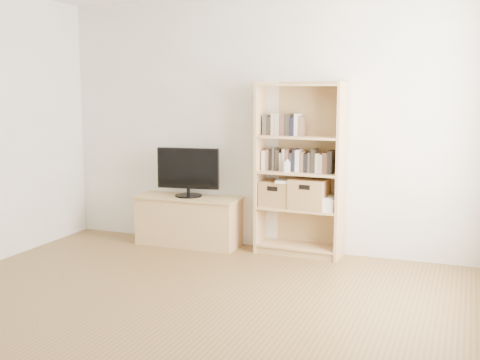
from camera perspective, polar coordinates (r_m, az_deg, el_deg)
The scene contains 12 objects.
floor at distance 4.30m, azimuth -8.92°, elevation -14.31°, with size 4.50×5.00×0.01m, color brown.
back_wall at distance 6.26m, azimuth 2.30°, elevation 5.26°, with size 4.50×0.02×2.60m, color silver.
tv_stand at distance 6.51m, azimuth -4.87°, elevation -3.95°, with size 1.10×0.41×0.50m, color tan.
bookshelf at distance 6.03m, azimuth 5.66°, elevation 0.98°, with size 0.87×0.31×1.74m, color tan.
television at distance 6.42m, azimuth -4.93°, elevation 0.75°, with size 0.67×0.05×0.53m, color black.
books_row_mid at distance 6.04m, azimuth 5.73°, elevation 1.88°, with size 0.84×0.16×0.22m, color silver.
books_row_upper at distance 6.07m, azimuth 4.04°, elevation 5.26°, with size 0.40×0.15×0.21m, color silver.
baby_monitor at distance 5.97m, azimuth 4.50°, elevation 1.23°, with size 0.05×0.03×0.10m, color white.
basket_left at distance 6.14m, azimuth 3.55°, elevation -1.29°, with size 0.31×0.26×0.26m, color #A4774A.
basket_right at distance 6.03m, azimuth 6.57°, elevation -1.31°, with size 0.36×0.30×0.30m, color #A4774A.
laptop at distance 6.05m, azimuth 4.94°, elevation -0.09°, with size 0.32×0.22×0.03m, color silver.
magazine_stack at distance 6.00m, azimuth 8.32°, elevation -2.31°, with size 0.17×0.24×0.11m, color silver.
Camera 1 is at (2.01, -3.42, 1.67)m, focal length 45.00 mm.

